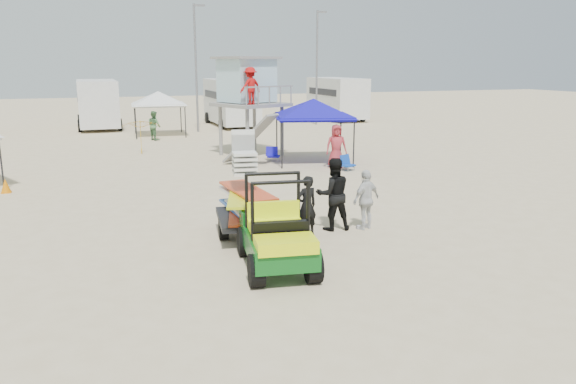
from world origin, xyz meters
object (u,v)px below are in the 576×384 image
object	(u,v)px
utility_cart	(276,227)
man_left	(307,206)
lifeguard_tower	(248,84)
surf_trailer	(246,200)
canopy_blue	(314,102)

from	to	relation	value
utility_cart	man_left	size ratio (longest dim) A/B	1.79
man_left	lifeguard_tower	size ratio (longest dim) A/B	0.34
surf_trailer	lifeguard_tower	distance (m)	13.52
surf_trailer	man_left	bearing A→B (deg)	-11.19
surf_trailer	canopy_blue	size ratio (longest dim) A/B	0.70
surf_trailer	canopy_blue	distance (m)	11.73
utility_cart	surf_trailer	world-z (taller)	surf_trailer
utility_cart	man_left	distance (m)	2.55
lifeguard_tower	canopy_blue	size ratio (longest dim) A/B	1.16
utility_cart	man_left	xyz separation A→B (m)	(1.52, 2.04, -0.15)
utility_cart	lifeguard_tower	size ratio (longest dim) A/B	0.61
man_left	lifeguard_tower	bearing A→B (deg)	-110.43
utility_cart	man_left	bearing A→B (deg)	53.22
surf_trailer	lifeguard_tower	world-z (taller)	lifeguard_tower
utility_cart	lifeguard_tower	bearing A→B (deg)	75.99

